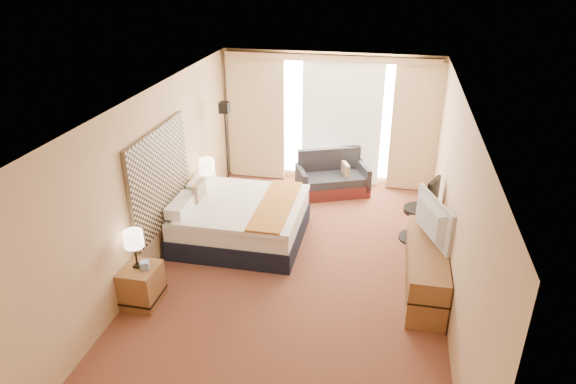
% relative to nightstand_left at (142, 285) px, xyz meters
% --- Properties ---
extents(floor, '(4.20, 7.00, 0.02)m').
position_rel_nightstand_left_xyz_m(floor, '(1.87, 1.05, -0.28)').
color(floor, maroon).
rests_on(floor, ground).
extents(ceiling, '(4.20, 7.00, 0.02)m').
position_rel_nightstand_left_xyz_m(ceiling, '(1.87, 1.05, 2.33)').
color(ceiling, white).
rests_on(ceiling, wall_back).
extents(wall_back, '(4.20, 0.02, 2.60)m').
position_rel_nightstand_left_xyz_m(wall_back, '(1.87, 4.55, 1.02)').
color(wall_back, tan).
rests_on(wall_back, ground).
extents(wall_left, '(0.02, 7.00, 2.60)m').
position_rel_nightstand_left_xyz_m(wall_left, '(-0.23, 1.05, 1.02)').
color(wall_left, tan).
rests_on(wall_left, ground).
extents(wall_right, '(0.02, 7.00, 2.60)m').
position_rel_nightstand_left_xyz_m(wall_right, '(3.97, 1.05, 1.02)').
color(wall_right, tan).
rests_on(wall_right, ground).
extents(headboard, '(0.06, 1.85, 1.50)m').
position_rel_nightstand_left_xyz_m(headboard, '(-0.19, 1.25, 1.01)').
color(headboard, black).
rests_on(headboard, wall_left).
extents(nightstand_left, '(0.45, 0.52, 0.55)m').
position_rel_nightstand_left_xyz_m(nightstand_left, '(0.00, 0.00, 0.00)').
color(nightstand_left, olive).
rests_on(nightstand_left, floor).
extents(nightstand_right, '(0.45, 0.52, 0.55)m').
position_rel_nightstand_left_xyz_m(nightstand_right, '(0.00, 2.50, 0.00)').
color(nightstand_right, olive).
rests_on(nightstand_right, floor).
extents(media_dresser, '(0.50, 1.80, 0.70)m').
position_rel_nightstand_left_xyz_m(media_dresser, '(3.70, 1.05, 0.07)').
color(media_dresser, olive).
rests_on(media_dresser, floor).
extents(window, '(2.30, 0.02, 2.30)m').
position_rel_nightstand_left_xyz_m(window, '(2.12, 4.52, 1.04)').
color(window, white).
rests_on(window, wall_back).
extents(curtains, '(4.12, 0.19, 2.56)m').
position_rel_nightstand_left_xyz_m(curtains, '(1.87, 4.44, 1.13)').
color(curtains, beige).
rests_on(curtains, floor).
extents(bed, '(1.97, 1.80, 0.96)m').
position_rel_nightstand_left_xyz_m(bed, '(0.81, 1.90, 0.08)').
color(bed, black).
rests_on(bed, floor).
extents(loveseat, '(1.51, 1.18, 0.83)m').
position_rel_nightstand_left_xyz_m(loveseat, '(2.04, 3.97, 0.00)').
color(loveseat, '#571D19').
rests_on(loveseat, floor).
extents(floor_lamp, '(0.24, 0.24, 1.87)m').
position_rel_nightstand_left_xyz_m(floor_lamp, '(0.13, 3.36, 1.05)').
color(floor_lamp, black).
rests_on(floor_lamp, floor).
extents(desk_chair, '(0.56, 0.56, 1.12)m').
position_rel_nightstand_left_xyz_m(desk_chair, '(3.68, 2.44, 0.22)').
color(desk_chair, black).
rests_on(desk_chair, floor).
extents(lamp_left, '(0.25, 0.25, 0.53)m').
position_rel_nightstand_left_xyz_m(lamp_left, '(-0.03, 0.02, 0.69)').
color(lamp_left, black).
rests_on(lamp_left, nightstand_left).
extents(lamp_right, '(0.26, 0.26, 0.55)m').
position_rel_nightstand_left_xyz_m(lamp_right, '(0.04, 2.54, 0.70)').
color(lamp_right, black).
rests_on(lamp_right, nightstand_right).
extents(tissue_box, '(0.14, 0.14, 0.10)m').
position_rel_nightstand_left_xyz_m(tissue_box, '(0.08, 0.01, 0.33)').
color(tissue_box, '#83A6CB').
rests_on(tissue_box, nightstand_left).
extents(telephone, '(0.18, 0.16, 0.06)m').
position_rel_nightstand_left_xyz_m(telephone, '(0.12, 2.40, 0.31)').
color(telephone, black).
rests_on(telephone, nightstand_right).
extents(television, '(0.51, 1.03, 0.61)m').
position_rel_nightstand_left_xyz_m(television, '(3.65, 1.27, 0.73)').
color(television, black).
rests_on(television, media_dresser).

